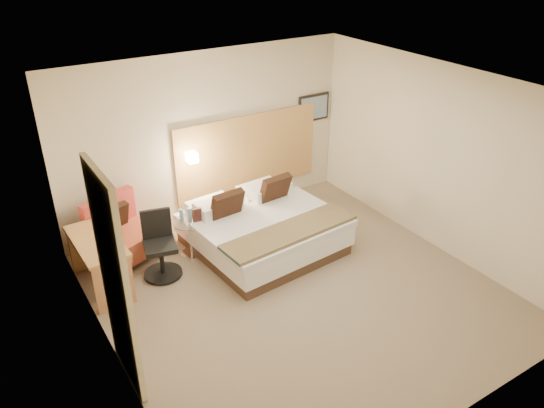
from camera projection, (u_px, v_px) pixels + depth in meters
floor at (297, 291)px, 7.03m from camera, size 4.80×5.00×0.02m
ceiling at (303, 90)px, 5.75m from camera, size 4.80×5.00×0.02m
wall_back at (208, 138)px, 8.27m from camera, size 4.80×0.02×2.70m
wall_front at (468, 316)px, 4.52m from camera, size 4.80×0.02×2.70m
wall_left at (100, 261)px, 5.26m from camera, size 0.02×5.00×2.70m
wall_right at (439, 159)px, 7.53m from camera, size 0.02×5.00×2.70m
headboard_panel at (248, 153)px, 8.75m from camera, size 2.60×0.04×1.30m
art_frame at (314, 108)px, 9.13m from camera, size 0.62×0.03×0.47m
art_canvas at (314, 108)px, 9.11m from camera, size 0.54×0.01×0.39m
lamp_arm at (190, 156)px, 8.13m from camera, size 0.02×0.12×0.02m
lamp_shade at (192, 157)px, 8.08m from camera, size 0.15×0.15×0.15m
curtain at (115, 282)px, 5.15m from camera, size 0.06×0.90×2.42m
bottle_a at (182, 215)px, 7.52m from camera, size 0.07×0.07×0.20m
bottle_b at (189, 214)px, 7.55m from camera, size 0.07×0.07×0.20m
menu_folder at (197, 215)px, 7.50m from camera, size 0.13×0.07×0.22m
bed at (262, 229)px, 7.83m from camera, size 2.12×2.08×0.97m
lounge_chair at (123, 235)px, 7.60m from camera, size 1.07×1.01×0.90m
side_table at (191, 236)px, 7.67m from camera, size 0.56×0.56×0.54m
desk at (99, 250)px, 6.86m from camera, size 0.57×1.18×0.73m
desk_chair at (160, 250)px, 7.20m from camera, size 0.63×0.63×0.93m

